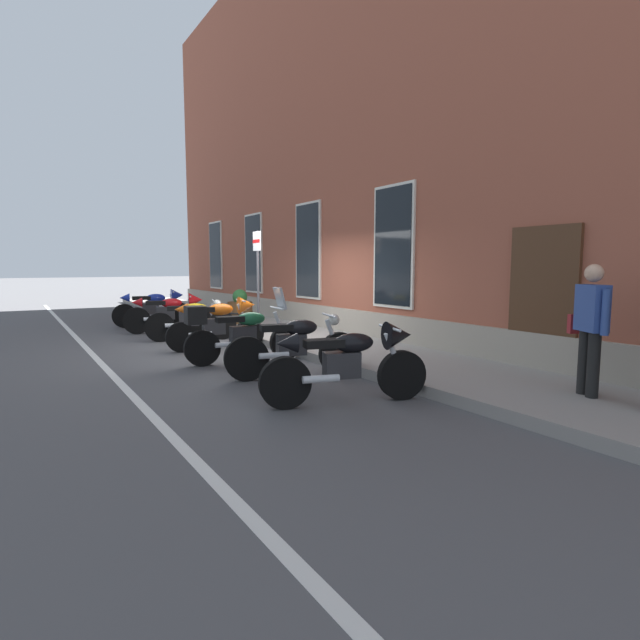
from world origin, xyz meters
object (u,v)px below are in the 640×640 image
(motorcycle_green_touring, at_px, (239,332))
(motorcycle_red_sport, at_px, (171,311))
(motorcycle_black_naked, at_px, (296,346))
(motorcycle_orange_sport, at_px, (220,321))
(parking_sign, at_px, (258,267))
(pedestrian_blue_top, at_px, (591,323))
(barrel_planter, at_px, (240,309))
(motorcycle_yellow_naked, at_px, (192,320))
(motorcycle_black_sport, at_px, (352,360))
(motorcycle_blue_sport, at_px, (155,306))

(motorcycle_green_touring, bearing_deg, motorcycle_red_sport, 178.92)
(motorcycle_red_sport, bearing_deg, motorcycle_black_naked, 1.80)
(motorcycle_red_sport, xyz_separation_m, motorcycle_black_naked, (6.09, 0.19, -0.07))
(motorcycle_orange_sport, xyz_separation_m, parking_sign, (-0.98, 1.32, 1.11))
(pedestrian_blue_top, height_order, barrel_planter, pedestrian_blue_top)
(parking_sign, bearing_deg, barrel_planter, 169.57)
(motorcycle_red_sport, xyz_separation_m, motorcycle_yellow_naked, (1.55, 0.04, -0.08))
(motorcycle_black_sport, bearing_deg, motorcycle_orange_sport, 179.08)
(motorcycle_red_sport, height_order, motorcycle_yellow_naked, motorcycle_red_sport)
(motorcycle_yellow_naked, height_order, motorcycle_orange_sport, motorcycle_orange_sport)
(motorcycle_blue_sport, distance_m, motorcycle_orange_sport, 4.65)
(motorcycle_yellow_naked, relative_size, motorcycle_green_touring, 0.92)
(motorcycle_black_sport, relative_size, parking_sign, 0.89)
(motorcycle_yellow_naked, relative_size, motorcycle_black_sport, 0.94)
(motorcycle_red_sport, distance_m, parking_sign, 2.77)
(pedestrian_blue_top, bearing_deg, motorcycle_yellow_naked, -163.64)
(motorcycle_blue_sport, relative_size, motorcycle_green_touring, 0.98)
(motorcycle_red_sport, distance_m, motorcycle_black_naked, 6.09)
(motorcycle_blue_sport, xyz_separation_m, motorcycle_red_sport, (1.60, -0.01, -0.02))
(motorcycle_green_touring, xyz_separation_m, motorcycle_black_sport, (3.15, 0.16, 0.00))
(motorcycle_blue_sport, xyz_separation_m, motorcycle_orange_sport, (4.65, 0.14, 0.01))
(motorcycle_blue_sport, distance_m, parking_sign, 4.10)
(motorcycle_red_sport, height_order, motorcycle_orange_sport, motorcycle_orange_sport)
(motorcycle_black_naked, distance_m, barrel_planter, 6.13)
(motorcycle_orange_sport, xyz_separation_m, barrel_planter, (-2.87, 1.67, -0.06))
(motorcycle_blue_sport, xyz_separation_m, motorcycle_black_naked, (7.70, 0.18, -0.09))
(pedestrian_blue_top, distance_m, parking_sign, 7.41)
(motorcycle_red_sport, xyz_separation_m, motorcycle_black_sport, (7.71, 0.07, 0.00))
(parking_sign, bearing_deg, motorcycle_yellow_naked, -109.51)
(motorcycle_orange_sport, height_order, motorcycle_green_touring, motorcycle_green_touring)
(motorcycle_blue_sport, height_order, parking_sign, parking_sign)
(motorcycle_orange_sport, height_order, barrel_planter, barrel_planter)
(pedestrian_blue_top, bearing_deg, motorcycle_black_naked, -146.90)
(motorcycle_black_naked, distance_m, parking_sign, 4.40)
(motorcycle_orange_sport, relative_size, motorcycle_black_sport, 0.95)
(motorcycle_red_sport, distance_m, motorcycle_black_sport, 7.71)
(motorcycle_blue_sport, relative_size, motorcycle_orange_sport, 1.06)
(motorcycle_green_touring, relative_size, motorcycle_black_sport, 1.03)
(barrel_planter, bearing_deg, pedestrian_blue_top, 3.26)
(parking_sign, bearing_deg, motorcycle_orange_sport, -53.41)
(motorcycle_blue_sport, bearing_deg, motorcycle_yellow_naked, 0.62)
(motorcycle_black_naked, xyz_separation_m, barrel_planter, (-5.91, 1.63, 0.04))
(motorcycle_blue_sport, bearing_deg, motorcycle_black_naked, 1.37)
(motorcycle_red_sport, xyz_separation_m, parking_sign, (2.06, 1.47, 1.14))
(motorcycle_yellow_naked, distance_m, motorcycle_green_touring, 3.01)
(motorcycle_black_naked, bearing_deg, motorcycle_red_sport, -178.20)
(motorcycle_green_touring, distance_m, parking_sign, 3.16)
(motorcycle_blue_sport, distance_m, motorcycle_red_sport, 1.60)
(motorcycle_red_sport, height_order, barrel_planter, barrel_planter)
(motorcycle_green_touring, bearing_deg, motorcycle_yellow_naked, 177.57)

